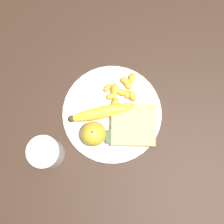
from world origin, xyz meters
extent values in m
plane|color=#332116|center=(0.00, 0.00, 0.00)|extent=(3.00, 3.00, 0.00)
cylinder|color=silver|center=(0.00, 0.00, 0.01)|extent=(0.28, 0.28, 0.01)
torus|color=silver|center=(0.00, 0.00, 0.01)|extent=(0.27, 0.27, 0.01)
cylinder|color=silver|center=(0.20, 0.06, 0.05)|extent=(0.08, 0.08, 0.10)
cylinder|color=yellow|center=(0.20, 0.06, 0.04)|extent=(0.07, 0.07, 0.08)
sphere|color=gold|center=(0.06, 0.05, 0.05)|extent=(0.07, 0.07, 0.07)
cylinder|color=brown|center=(0.06, 0.05, 0.08)|extent=(0.00, 0.00, 0.01)
ellipsoid|color=yellow|center=(0.02, -0.01, 0.03)|extent=(0.19, 0.05, 0.03)
sphere|color=#473319|center=(0.11, -0.01, 0.03)|extent=(0.02, 0.02, 0.02)
cube|color=olive|center=(-0.05, 0.05, 0.02)|extent=(0.15, 0.15, 0.02)
cube|color=tan|center=(-0.05, 0.05, 0.02)|extent=(0.15, 0.14, 0.02)
cube|color=silver|center=(0.02, -0.06, 0.01)|extent=(0.04, 0.14, 0.00)
cube|color=silver|center=(0.00, 0.04, 0.01)|extent=(0.04, 0.06, 0.00)
cube|color=silver|center=(0.02, 0.06, 0.02)|extent=(0.04, 0.04, 0.02)
cube|color=#334728|center=(0.02, 0.06, 0.03)|extent=(0.04, 0.04, 0.00)
ellipsoid|color=#F9A32D|center=(-0.02, -0.02, 0.02)|extent=(0.03, 0.04, 0.02)
ellipsoid|color=#F9A32D|center=(-0.01, -0.07, 0.02)|extent=(0.03, 0.03, 0.02)
ellipsoid|color=#F9A32D|center=(-0.08, -0.08, 0.02)|extent=(0.03, 0.04, 0.02)
ellipsoid|color=#F9A32D|center=(-0.03, -0.06, 0.02)|extent=(0.03, 0.04, 0.02)
ellipsoid|color=#F9A32D|center=(-0.07, -0.03, 0.02)|extent=(0.03, 0.04, 0.02)
ellipsoid|color=#F9A32D|center=(-0.06, -0.08, 0.02)|extent=(0.03, 0.04, 0.02)
ellipsoid|color=#F9A32D|center=(-0.04, -0.05, 0.02)|extent=(0.04, 0.03, 0.02)
ellipsoid|color=#F9A32D|center=(-0.05, -0.04, 0.02)|extent=(0.02, 0.03, 0.01)
ellipsoid|color=#F9A32D|center=(-0.01, -0.05, 0.02)|extent=(0.03, 0.02, 0.02)
ellipsoid|color=#F9A32D|center=(-0.07, -0.06, 0.02)|extent=(0.02, 0.03, 0.01)
camera|label=1|loc=(0.04, 0.15, 0.88)|focal=50.00mm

